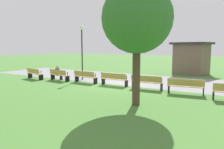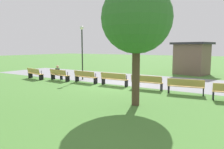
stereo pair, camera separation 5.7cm
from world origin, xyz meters
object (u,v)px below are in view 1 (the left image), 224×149
Objects in this scene: bench_2 at (85,76)px; bench_5 at (186,86)px; bench_3 at (114,79)px; lamp_post at (82,43)px; kiosk at (191,58)px; person_seated at (58,72)px; bench_4 at (147,82)px; tree_2 at (137,19)px; bench_0 at (34,73)px; bench_1 at (59,75)px.

bench_5 is (7.32, -0.25, 0.00)m from bench_2.
lamp_post is (-3.65, 1.07, 2.50)m from bench_3.
person_seated is at bearing -116.36° from kiosk.
bench_4 is 1.67× the size of person_seated.
person_seated is (-5.13, -0.15, 0.16)m from bench_3.
tree_2 is (-1.39, -3.50, 3.39)m from bench_5.
bench_0 is 1.03× the size of bench_3.
bench_0 is at bearing -162.58° from bench_1.
kiosk is (3.08, 9.46, 1.11)m from bench_3.
bench_0 is 7.32m from bench_3.
bench_1 is at bearing -114.93° from kiosk.
bench_3 is 0.51× the size of kiosk.
bench_4 is 6.69m from lamp_post.
bench_2 is 1.00× the size of bench_4.
bench_1 is 9.75m from bench_5.
bench_1 is 1.01× the size of bench_4.
lamp_post is (3.63, 1.81, 2.50)m from bench_0.
tree_2 reaches higher than bench_1.
person_seated is at bearing 27.02° from bench_0.
bench_5 is at bearing -9.31° from lamp_post.
lamp_post is at bearing 163.69° from bench_3.
bench_2 is 7.32m from bench_5.
bench_1 is (2.41, 0.41, 0.00)m from bench_0.
bench_0 is 2.44m from bench_1.
bench_3 is (7.28, 0.74, 0.00)m from bench_0.
lamp_post is (1.48, 1.22, 2.35)m from person_seated.
bench_4 is at bearing 15.50° from bench_0.
bench_3 is 5.14m from person_seated.
tree_2 is 8.70m from lamp_post.
bench_4 is 5.16m from tree_2.
bench_3 is 0.36× the size of tree_2.
tree_2 is (5.93, -3.75, 3.39)m from bench_2.
kiosk is at bearing 51.27° from lamp_post.
tree_2 is (8.36, -3.50, 3.39)m from bench_1.
bench_1 and bench_3 have the same top height.
lamp_post is (1.22, 1.40, 2.50)m from bench_1.
bench_5 is at bearing -3.86° from bench_3.
person_seated is at bearing 176.61° from bench_4.
lamp_post is at bearing -114.57° from kiosk.
bench_5 is at bearing -9.68° from bench_4.
bench_3 is 0.98× the size of bench_5.
person_seated is 0.28× the size of lamp_post.
bench_1 is 3.12m from lamp_post.
bench_3 and bench_4 have the same top height.
kiosk reaches higher than person_seated.
bench_1 and bench_5 have the same top height.
bench_1 is 0.52× the size of kiosk.
bench_5 is 10.01m from person_seated.
bench_0 is 0.52× the size of kiosk.
bench_5 is 0.52× the size of kiosk.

